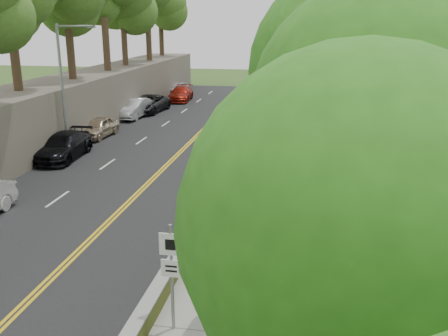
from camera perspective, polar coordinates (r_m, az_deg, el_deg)
ground at (r=17.35m, az=-6.44°, el=-11.93°), size 140.00×140.00×0.00m
road at (r=32.25m, az=-8.15°, el=1.72°), size 11.20×66.00×0.04m
sidewalk at (r=30.74m, az=6.08°, el=1.05°), size 4.20×66.00×0.05m
jersey_barrier at (r=30.91m, az=1.84°, el=1.75°), size 0.42×66.00×0.60m
rock_embankment at (r=35.19m, az=-20.98°, el=5.34°), size 5.00×66.00×4.00m
chainlink_fence at (r=30.43m, az=10.08°, el=2.62°), size 0.04×66.00×2.00m
trees_fenceside at (r=29.67m, az=15.35°, el=13.68°), size 7.00×66.00×14.00m
streetlight at (r=32.45m, az=-17.70°, el=9.51°), size 2.52×0.22×8.00m
signpost at (r=13.61m, az=-6.03°, el=-11.08°), size 0.62×0.09×3.10m
construction_barrel at (r=35.10m, az=9.53°, el=3.63°), size 0.51×0.51×0.83m
car_3 at (r=32.00m, az=-17.86°, el=2.41°), size 2.46×5.42×1.54m
car_4 at (r=37.14m, az=-14.18°, el=4.52°), size 1.94×4.28×1.43m
car_5 at (r=43.94m, az=-10.22°, el=6.74°), size 2.09×5.06×1.63m
car_6 at (r=46.34m, az=-8.64°, el=7.27°), size 3.02×5.71×1.53m
car_7 at (r=52.45m, az=-4.96°, el=8.45°), size 2.41×5.18×1.46m
car_8 at (r=57.38m, az=-5.29°, el=9.08°), size 1.79×3.98×1.33m
painter_0 at (r=17.51m, az=-0.99°, el=-8.42°), size 0.78×0.92×1.59m
painter_1 at (r=17.84m, az=-3.09°, el=-8.01°), size 0.55×0.66×1.56m
painter_2 at (r=18.85m, az=-2.28°, el=-6.28°), size 0.96×1.05×1.75m
painter_3 at (r=21.44m, az=1.24°, el=-3.49°), size 1.01×1.23×1.66m
person_far at (r=36.93m, az=9.46°, el=4.85°), size 0.98×0.68×1.54m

